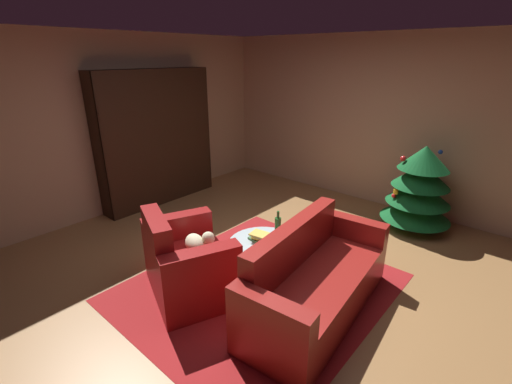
{
  "coord_description": "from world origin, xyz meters",
  "views": [
    {
      "loc": [
        2.12,
        -2.6,
        2.27
      ],
      "look_at": [
        -0.18,
        0.05,
        0.91
      ],
      "focal_mm": 24.83,
      "sensor_mm": 36.0,
      "label": 1
    }
  ],
  "objects": [
    {
      "name": "ground_plane",
      "position": [
        0.0,
        0.0,
        0.0
      ],
      "size": [
        6.86,
        6.86,
        0.0
      ],
      "primitive_type": "plane",
      "color": "#9E7041"
    },
    {
      "name": "wall_back",
      "position": [
        0.0,
        2.78,
        1.3
      ],
      "size": [
        5.83,
        0.06,
        2.59
      ],
      "primitive_type": "cube",
      "color": "tan",
      "rests_on": "ground"
    },
    {
      "name": "wall_left",
      "position": [
        -2.89,
        0.0,
        1.3
      ],
      "size": [
        0.06,
        5.63,
        2.59
      ],
      "primitive_type": "cube",
      "color": "tan",
      "rests_on": "ground"
    },
    {
      "name": "area_rug",
      "position": [
        0.12,
        -0.25,
        0.0
      ],
      "size": [
        2.31,
        2.58,
        0.01
      ],
      "primitive_type": "cube",
      "color": "maroon",
      "rests_on": "ground"
    },
    {
      "name": "bookshelf_unit",
      "position": [
        -2.65,
        0.64,
        1.02
      ],
      "size": [
        0.33,
        1.92,
        2.08
      ],
      "color": "black",
      "rests_on": "ground"
    },
    {
      "name": "armchair_red",
      "position": [
        -0.39,
        -0.77,
        0.32
      ],
      "size": [
        1.19,
        1.06,
        0.9
      ],
      "color": "maroon",
      "rests_on": "ground"
    },
    {
      "name": "couch_red",
      "position": [
        0.72,
        -0.16,
        0.29
      ],
      "size": [
        0.89,
        1.86,
        0.84
      ],
      "color": "maroon",
      "rests_on": "ground"
    },
    {
      "name": "coffee_table",
      "position": [
        0.07,
        -0.13,
        0.42
      ],
      "size": [
        0.73,
        0.73,
        0.46
      ],
      "color": "black",
      "rests_on": "ground"
    },
    {
      "name": "book_stack_on_table",
      "position": [
        0.02,
        -0.12,
        0.51
      ],
      "size": [
        0.24,
        0.18,
        0.09
      ],
      "color": "#477C48",
      "rests_on": "coffee_table"
    },
    {
      "name": "bottle_on_table",
      "position": [
        0.1,
        0.07,
        0.58
      ],
      "size": [
        0.07,
        0.07,
        0.3
      ],
      "color": "#1E5120",
      "rests_on": "coffee_table"
    },
    {
      "name": "decorated_tree",
      "position": [
        0.85,
        2.23,
        0.59
      ],
      "size": [
        0.92,
        0.92,
        1.17
      ],
      "color": "brown",
      "rests_on": "ground"
    }
  ]
}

